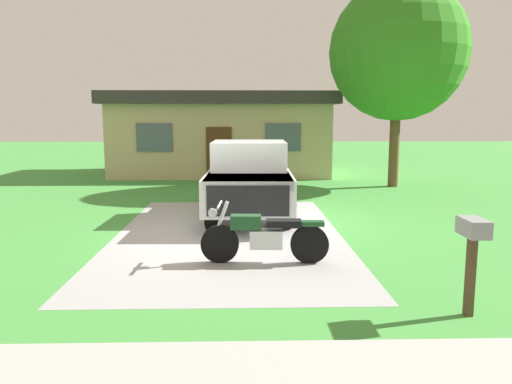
# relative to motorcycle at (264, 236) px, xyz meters

# --- Properties ---
(ground_plane) EXTENTS (80.00, 80.00, 0.00)m
(ground_plane) POSITION_rel_motorcycle_xyz_m (-0.67, 2.04, -0.47)
(ground_plane) COLOR #43933E
(driveway_pad) EXTENTS (4.79, 8.24, 0.01)m
(driveway_pad) POSITION_rel_motorcycle_xyz_m (-0.67, 2.04, -0.47)
(driveway_pad) COLOR #9E9E9E
(driveway_pad) RESTS_ON ground
(sidewalk_strip) EXTENTS (36.00, 1.80, 0.01)m
(sidewalk_strip) POSITION_rel_motorcycle_xyz_m (-0.67, -3.96, -0.47)
(sidewalk_strip) COLOR #A6A6A1
(sidewalk_strip) RESTS_ON ground
(motorcycle) EXTENTS (2.21, 0.70, 1.09)m
(motorcycle) POSITION_rel_motorcycle_xyz_m (0.00, 0.00, 0.00)
(motorcycle) COLOR black
(motorcycle) RESTS_ON ground
(pickup_truck) EXTENTS (2.13, 5.67, 1.90)m
(pickup_truck) POSITION_rel_motorcycle_xyz_m (-0.19, 4.55, 0.48)
(pickup_truck) COLOR black
(pickup_truck) RESTS_ON ground
(mailbox) EXTENTS (0.26, 0.48, 1.26)m
(mailbox) POSITION_rel_motorcycle_xyz_m (2.51, -2.39, 0.51)
(mailbox) COLOR #4C3823
(mailbox) RESTS_ON ground
(shade_tree) EXTENTS (4.80, 4.80, 7.15)m
(shade_tree) POSITION_rel_motorcycle_xyz_m (5.08, 9.40, 4.27)
(shade_tree) COLOR brown
(shade_tree) RESTS_ON ground
(neighbor_house) EXTENTS (9.60, 5.60, 3.50)m
(neighbor_house) POSITION_rel_motorcycle_xyz_m (-1.29, 13.82, 1.32)
(neighbor_house) COLOR tan
(neighbor_house) RESTS_ON ground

